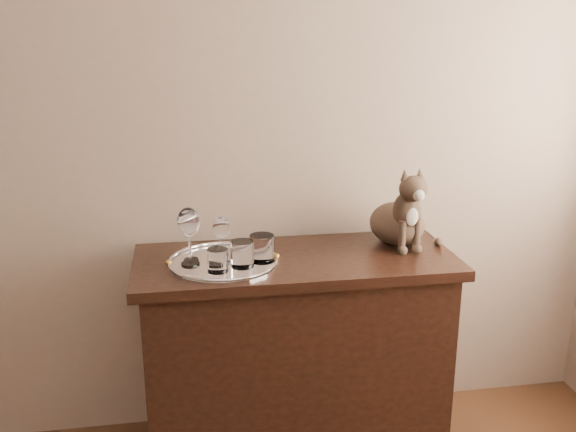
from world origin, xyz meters
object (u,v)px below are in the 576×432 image
Objects in this scene: sideboard at (295,358)px; wine_glass_a at (190,238)px; wine_glass_c at (189,236)px; tumbler_c at (262,248)px; tray at (223,263)px; cat at (398,204)px; tumbler_a at (242,254)px; tumbler_b at (218,260)px; wine_glass_d at (222,240)px.

wine_glass_a is (-0.39, 0.01, 0.52)m from sideboard.
wine_glass_c reaches higher than wine_glass_a.
tumbler_c reaches higher than sideboard.
wine_glass_c reaches higher than sideboard.
sideboard is at bearing -1.35° from wine_glass_a.
sideboard is 0.51m from tray.
tumbler_c is at bearing -161.76° from sideboard.
tray is 1.23× the size of cat.
tray is at bearing -175.84° from cat.
wine_glass_c reaches higher than tumbler_a.
tumbler_b is 0.76m from cat.
cat is (0.81, 0.13, 0.05)m from wine_glass_c.
tumbler_c is at bearing -2.14° from wine_glass_c.
tumbler_c is at bearing 24.70° from tumbler_b.
tray is at bearing 174.51° from tumbler_c.
wine_glass_d is 1.83× the size of tumbler_a.
wine_glass_c is 0.12m from wine_glass_d.
tumbler_b is 0.18m from tumbler_c.
wine_glass_d reaches higher than sideboard.
wine_glass_d reaches higher than wine_glass_a.
sideboard is 0.67m from wine_glass_c.
tray is 0.15m from wine_glass_a.
tumbler_c reaches higher than tray.
wine_glass_a reaches higher than tumbler_c.
tumbler_a is (0.07, -0.05, -0.04)m from wine_glass_d.
tray is 4.26× the size of tumbler_a.
wine_glass_d is 0.10m from tumbler_b.
wine_glass_d is at bearing 75.39° from tumbler_b.
cat is (0.69, 0.12, 0.16)m from tray.
wine_glass_a is at bearing 178.65° from sideboard.
tray is at bearing 61.77° from wine_glass_d.
wine_glass_a is 0.80× the size of wine_glass_c.
tumbler_c is at bearing -2.86° from wine_glass_d.
cat is at bearing 9.97° from tray.
tray is 4.03× the size of tumbler_c.
tumbler_a reaches higher than tumbler_b.
wine_glass_c is 0.82m from cat.
tumbler_c reaches higher than tumbler_a.
tumbler_b reaches higher than sideboard.
sideboard is 14.59× the size of tumbler_b.
tumbler_a is 0.95× the size of tumbler_c.
wine_glass_a reaches higher than tray.
wine_glass_a reaches higher than tumbler_a.
tray is (-0.27, -0.03, 0.43)m from sideboard.
wine_glass_a is 0.53× the size of cat.
cat is at bearing 12.29° from sideboard.
tumbler_b is at bearing -104.61° from wine_glass_d.
wine_glass_d is 0.09m from tumbler_a.
wine_glass_c is 0.65× the size of cat.
tumbler_c is (0.14, -0.01, -0.04)m from wine_glass_d.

